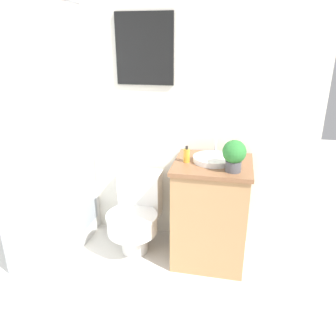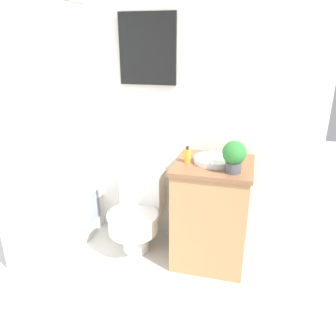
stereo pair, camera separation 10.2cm
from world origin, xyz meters
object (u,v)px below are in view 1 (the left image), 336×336
(toilet, at_px, (136,213))
(potted_plant, at_px, (234,154))
(sink, at_px, (213,159))
(soap_bottle, at_px, (187,155))

(toilet, bearing_deg, potted_plant, -11.68)
(sink, xyz_separation_m, soap_bottle, (-0.20, -0.05, 0.03))
(soap_bottle, distance_m, potted_plant, 0.38)
(toilet, relative_size, soap_bottle, 5.23)
(sink, distance_m, potted_plant, 0.25)
(toilet, xyz_separation_m, soap_bottle, (0.43, -0.04, 0.57))
(toilet, bearing_deg, sink, 0.92)
(sink, height_order, soap_bottle, sink)
(potted_plant, bearing_deg, toilet, 168.32)
(sink, relative_size, soap_bottle, 2.75)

